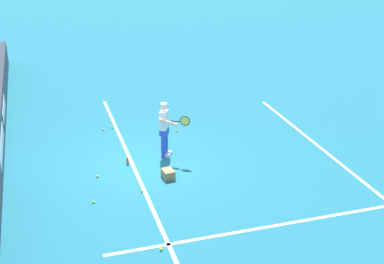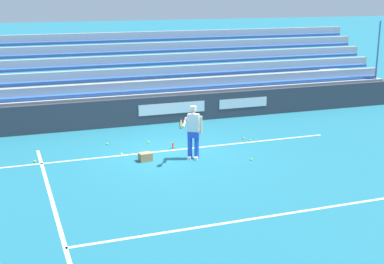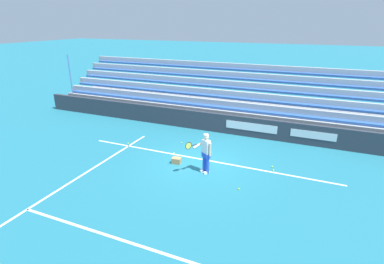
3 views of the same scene
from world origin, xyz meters
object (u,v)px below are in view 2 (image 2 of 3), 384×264
(tennis_ball_near_player, at_px, (250,140))
(tennis_ball_stray_back, at_px, (35,161))
(ball_box_cardboard, at_px, (145,157))
(tennis_ball_on_baseline, at_px, (122,154))
(tennis_ball_far_left, at_px, (251,159))
(tennis_ball_by_box, at_px, (107,144))
(tennis_ball_toward_net, at_px, (149,142))
(tennis_player, at_px, (193,132))
(water_bottle, at_px, (173,146))
(tennis_ball_midcourt, at_px, (244,138))

(tennis_ball_near_player, bearing_deg, tennis_ball_stray_back, -0.59)
(ball_box_cardboard, xyz_separation_m, tennis_ball_on_baseline, (0.57, -0.88, -0.10))
(tennis_ball_far_left, relative_size, tennis_ball_stray_back, 1.00)
(tennis_ball_by_box, relative_size, tennis_ball_stray_back, 1.00)
(tennis_ball_far_left, xyz_separation_m, tennis_ball_toward_net, (2.54, -3.03, 0.00))
(tennis_ball_by_box, distance_m, tennis_ball_near_player, 5.08)
(tennis_player, height_order, water_bottle, tennis_player)
(tennis_player, height_order, ball_box_cardboard, tennis_player)
(tennis_ball_far_left, bearing_deg, tennis_player, -25.76)
(ball_box_cardboard, xyz_separation_m, water_bottle, (-1.22, -0.94, -0.02))
(tennis_player, bearing_deg, tennis_ball_by_box, -47.80)
(tennis_ball_toward_net, bearing_deg, tennis_ball_midcourt, 169.27)
(tennis_ball_toward_net, bearing_deg, ball_box_cardboard, 71.78)
(tennis_ball_midcourt, distance_m, water_bottle, 2.84)
(ball_box_cardboard, xyz_separation_m, tennis_ball_near_player, (-4.13, -0.94, -0.10))
(tennis_ball_toward_net, distance_m, tennis_ball_stray_back, 4.05)
(tennis_player, distance_m, tennis_ball_near_player, 3.04)
(tennis_ball_near_player, bearing_deg, tennis_ball_midcourt, -73.68)
(tennis_ball_on_baseline, bearing_deg, tennis_ball_midcourt, -175.07)
(tennis_player, bearing_deg, tennis_ball_midcourt, -148.19)
(tennis_ball_by_box, bearing_deg, water_bottle, 147.55)
(ball_box_cardboard, xyz_separation_m, tennis_ball_far_left, (-3.18, 1.11, -0.10))
(tennis_ball_toward_net, bearing_deg, tennis_ball_by_box, -11.81)
(water_bottle, bearing_deg, tennis_player, 102.46)
(tennis_ball_near_player, bearing_deg, tennis_ball_by_box, -14.49)
(tennis_ball_near_player, bearing_deg, tennis_player, 25.30)
(tennis_ball_near_player, xyz_separation_m, tennis_ball_stray_back, (7.45, -0.08, 0.00))
(tennis_ball_far_left, height_order, tennis_ball_toward_net, same)
(tennis_ball_by_box, xyz_separation_m, water_bottle, (-2.01, 1.28, 0.08))
(tennis_player, xyz_separation_m, tennis_ball_far_left, (-1.68, 0.81, -0.86))
(tennis_ball_by_box, xyz_separation_m, tennis_ball_toward_net, (-1.42, 0.30, 0.00))
(tennis_ball_by_box, distance_m, water_bottle, 2.38)
(ball_box_cardboard, height_order, tennis_ball_on_baseline, ball_box_cardboard)
(tennis_player, relative_size, tennis_ball_by_box, 25.98)
(tennis_player, xyz_separation_m, water_bottle, (0.27, -1.24, -0.78))
(tennis_ball_on_baseline, bearing_deg, tennis_ball_near_player, -179.17)
(tennis_ball_near_player, bearing_deg, tennis_ball_on_baseline, 0.83)
(tennis_ball_far_left, bearing_deg, tennis_ball_stray_back, -18.21)
(tennis_ball_stray_back, bearing_deg, tennis_ball_toward_net, -167.18)
(ball_box_cardboard, height_order, water_bottle, ball_box_cardboard)
(ball_box_cardboard, relative_size, tennis_ball_midcourt, 6.06)
(tennis_ball_by_box, bearing_deg, tennis_ball_far_left, 139.97)
(tennis_ball_far_left, bearing_deg, ball_box_cardboard, -19.31)
(ball_box_cardboard, bearing_deg, tennis_player, 168.57)
(tennis_ball_by_box, bearing_deg, tennis_ball_midcourt, 168.95)
(ball_box_cardboard, distance_m, tennis_ball_on_baseline, 1.05)
(ball_box_cardboard, height_order, tennis_ball_toward_net, ball_box_cardboard)
(tennis_ball_midcourt, xyz_separation_m, tennis_ball_stray_back, (7.35, 0.25, 0.00))
(tennis_ball_on_baseline, bearing_deg, tennis_ball_stray_back, -3.04)
(tennis_player, relative_size, tennis_ball_stray_back, 25.98)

